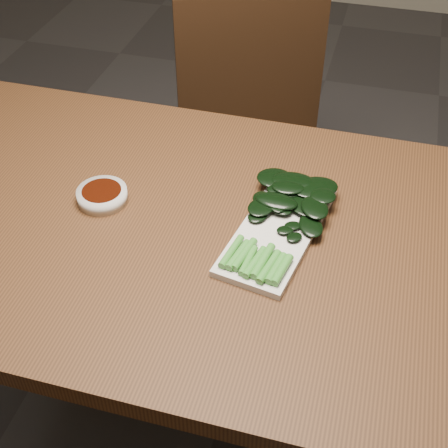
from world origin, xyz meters
TOP-DOWN VIEW (x-y plane):
  - ground at (0.00, 0.00)m, footprint 6.00×6.00m
  - table at (0.00, 0.00)m, footprint 1.40×0.80m
  - chair_far at (-0.07, 0.67)m, footprint 0.57×0.57m
  - sauce_bowl at (-0.24, 0.02)m, footprint 0.10×0.10m
  - serving_plate at (0.12, 0.02)m, footprint 0.19×0.33m
  - gai_lan at (0.13, 0.07)m, footprint 0.19×0.32m

SIDE VIEW (x-z plane):
  - ground at x=0.00m, z-range 0.00..0.00m
  - chair_far at x=-0.07m, z-range 0.04..0.93m
  - table at x=0.00m, z-range 0.30..1.05m
  - serving_plate at x=0.12m, z-range 0.75..0.76m
  - sauce_bowl at x=-0.24m, z-range 0.75..0.78m
  - gai_lan at x=0.13m, z-range 0.76..0.79m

